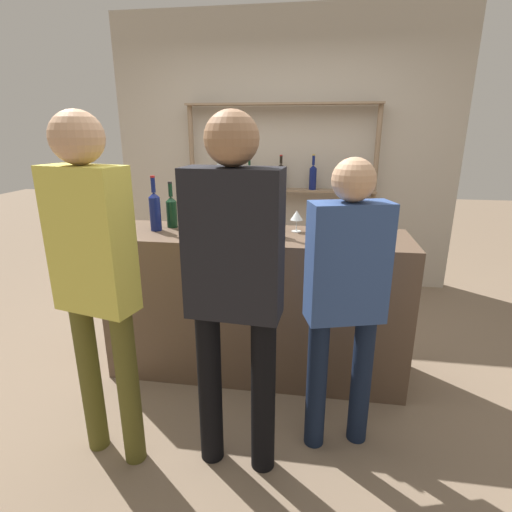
# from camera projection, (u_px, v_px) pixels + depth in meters

# --- Properties ---
(ground_plane) EXTENTS (16.00, 16.00, 0.00)m
(ground_plane) POSITION_uv_depth(u_px,v_px,m) (256.00, 367.00, 2.90)
(ground_plane) COLOR #7A6651
(bar_counter) EXTENTS (1.98, 0.56, 1.00)m
(bar_counter) POSITION_uv_depth(u_px,v_px,m) (256.00, 304.00, 2.75)
(bar_counter) COLOR brown
(bar_counter) RESTS_ON ground_plane
(back_wall) EXTENTS (3.58, 0.12, 2.80)m
(back_wall) POSITION_uv_depth(u_px,v_px,m) (283.00, 154.00, 4.25)
(back_wall) COLOR #B2A899
(back_wall) RESTS_ON ground_plane
(back_shelf) EXTENTS (1.95, 0.18, 1.90)m
(back_shelf) POSITION_uv_depth(u_px,v_px,m) (281.00, 171.00, 4.13)
(back_shelf) COLOR #897056
(back_shelf) RESTS_ON ground_plane
(counter_bottle_0) EXTENTS (0.07, 0.07, 0.31)m
(counter_bottle_0) POSITION_uv_depth(u_px,v_px,m) (172.00, 211.00, 2.76)
(counter_bottle_0) COLOR black
(counter_bottle_0) RESTS_ON bar_counter
(counter_bottle_1) EXTENTS (0.08, 0.08, 0.34)m
(counter_bottle_1) POSITION_uv_depth(u_px,v_px,m) (185.00, 211.00, 2.64)
(counter_bottle_1) COLOR silver
(counter_bottle_1) RESTS_ON bar_counter
(counter_bottle_2) EXTENTS (0.07, 0.07, 0.37)m
(counter_bottle_2) POSITION_uv_depth(u_px,v_px,m) (155.00, 210.00, 2.66)
(counter_bottle_2) COLOR #0F1956
(counter_bottle_2) RESTS_ON bar_counter
(counter_bottle_3) EXTENTS (0.08, 0.08, 0.34)m
(counter_bottle_3) POSITION_uv_depth(u_px,v_px,m) (269.00, 215.00, 2.55)
(counter_bottle_3) COLOR black
(counter_bottle_3) RESTS_ON bar_counter
(counter_bottle_4) EXTENTS (0.07, 0.07, 0.32)m
(counter_bottle_4) POSITION_uv_depth(u_px,v_px,m) (234.00, 211.00, 2.71)
(counter_bottle_4) COLOR #0F1956
(counter_bottle_4) RESTS_ON bar_counter
(counter_bottle_5) EXTENTS (0.07, 0.07, 0.35)m
(counter_bottle_5) POSITION_uv_depth(u_px,v_px,m) (253.00, 218.00, 2.41)
(counter_bottle_5) COLOR silver
(counter_bottle_5) RESTS_ON bar_counter
(wine_glass) EXTENTS (0.08, 0.08, 0.14)m
(wine_glass) POSITION_uv_depth(u_px,v_px,m) (297.00, 216.00, 2.64)
(wine_glass) COLOR silver
(wine_glass) RESTS_ON bar_counter
(ice_bucket) EXTENTS (0.19, 0.19, 0.21)m
(ice_bucket) POSITION_uv_depth(u_px,v_px,m) (344.00, 223.00, 2.44)
(ice_bucket) COLOR black
(ice_bucket) RESTS_ON bar_counter
(customer_left) EXTENTS (0.41, 0.25, 1.73)m
(customer_left) POSITION_uv_depth(u_px,v_px,m) (94.00, 267.00, 1.83)
(customer_left) COLOR brown
(customer_left) RESTS_ON ground_plane
(customer_center) EXTENTS (0.44, 0.23, 1.73)m
(customer_center) POSITION_uv_depth(u_px,v_px,m) (234.00, 276.00, 1.78)
(customer_center) COLOR black
(customer_center) RESTS_ON ground_plane
(customer_right) EXTENTS (0.41, 0.27, 1.54)m
(customer_right) POSITION_uv_depth(u_px,v_px,m) (346.00, 288.00, 1.95)
(customer_right) COLOR #121C33
(customer_right) RESTS_ON ground_plane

